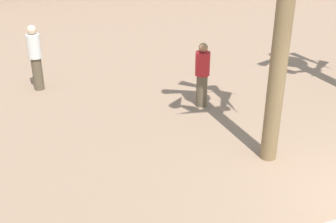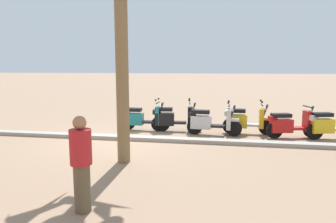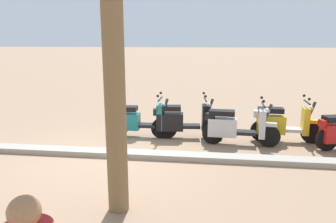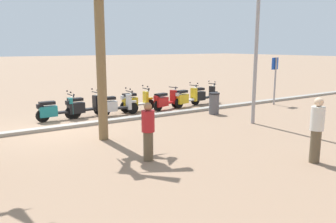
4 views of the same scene
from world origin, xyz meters
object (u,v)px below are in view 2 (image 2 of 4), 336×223
Objects in this scene: scooter_yellow_mid_front at (244,121)px; pedestrian_by_palm_tree at (81,163)px; scooter_red_far_back at (289,125)px; scooter_black_tail_end at (172,119)px; scooter_yellow_last_in_row at (331,125)px; scooter_silver_mid_rear at (210,122)px; scooter_teal_second_in_line at (141,118)px.

scooter_yellow_mid_front is 6.96m from pedestrian_by_palm_tree.
scooter_red_far_back is at bearing 163.14° from scooter_yellow_mid_front.
scooter_red_far_back is 1.44m from scooter_yellow_mid_front.
scooter_red_far_back is 0.96× the size of scooter_black_tail_end.
pedestrian_by_palm_tree reaches higher than scooter_yellow_last_in_row.
pedestrian_by_palm_tree reaches higher than scooter_silver_mid_rear.
scooter_red_far_back is 7.30m from pedestrian_by_palm_tree.
scooter_black_tail_end is (2.49, 0.02, -0.00)m from scooter_yellow_mid_front.
scooter_black_tail_end reaches higher than scooter_red_far_back.
scooter_yellow_mid_front is at bearing -16.86° from scooter_red_far_back.
scooter_black_tail_end is at bearing -178.05° from scooter_teal_second_in_line.
scooter_yellow_mid_front is at bearing -179.13° from scooter_teal_second_in_line.
scooter_red_far_back is at bearing 175.84° from scooter_teal_second_in_line.
scooter_black_tail_end is at bearing -93.86° from pedestrian_by_palm_tree.
scooter_yellow_mid_front is at bearing -179.62° from scooter_black_tail_end.
scooter_yellow_mid_front is at bearing -6.90° from scooter_yellow_last_in_row.
scooter_yellow_last_in_row is at bearing 176.61° from scooter_black_tail_end.
scooter_yellow_last_in_row is 8.18m from pedestrian_by_palm_tree.
scooter_black_tail_end is at bearing -3.39° from scooter_yellow_last_in_row.
scooter_black_tail_end is 1.18× the size of pedestrian_by_palm_tree.
scooter_silver_mid_rear reaches higher than scooter_red_far_back.
pedestrian_by_palm_tree is at bearing 96.42° from scooter_teal_second_in_line.
scooter_teal_second_in_line reaches higher than scooter_red_far_back.
scooter_black_tail_end is 1.13m from scooter_teal_second_in_line.
scooter_yellow_last_in_row is 3.81m from scooter_silver_mid_rear.
scooter_red_far_back is at bearing 174.07° from scooter_black_tail_end.
scooter_red_far_back is 2.54m from scooter_silver_mid_rear.
scooter_red_far_back is (1.27, 0.10, -0.02)m from scooter_yellow_last_in_row.
pedestrian_by_palm_tree is (1.75, 5.91, 0.35)m from scooter_silver_mid_rear.
pedestrian_by_palm_tree is (4.30, 5.89, 0.36)m from scooter_red_far_back.
scooter_silver_mid_rear is at bearing 18.82° from scooter_yellow_mid_front.
scooter_silver_mid_rear is 1.01× the size of scooter_black_tail_end.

